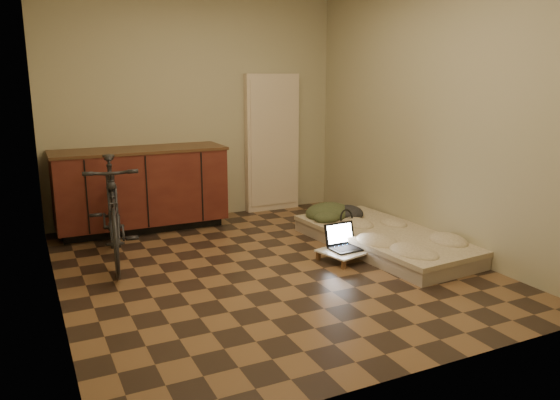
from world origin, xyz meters
name	(u,v)px	position (x,y,z in m)	size (l,w,h in m)	color
room_shell	(267,122)	(0.00, 0.00, 1.30)	(3.50, 4.00, 2.60)	brown
cabinets	(141,189)	(-0.75, 1.70, 0.47)	(1.84, 0.62, 0.91)	black
appliance_panel	(272,143)	(0.95, 1.94, 0.85)	(0.70, 0.10, 1.70)	beige
bicycle	(112,205)	(-1.20, 0.77, 0.53)	(0.48, 1.63, 1.06)	black
futon	(386,239)	(1.30, 0.01, 0.08)	(1.09, 2.03, 0.17)	tan
clothing_pile	(334,207)	(1.13, 0.73, 0.28)	(0.55, 0.46, 0.22)	#353F25
headphones	(347,218)	(1.06, 0.37, 0.24)	(0.22, 0.21, 0.15)	black
lap_desk	(351,249)	(0.80, -0.12, 0.09)	(0.67, 0.52, 0.10)	brown
laptop	(345,243)	(0.75, -0.09, 0.15)	(0.33, 0.30, 0.22)	black
mouse	(370,243)	(1.03, -0.10, 0.12)	(0.06, 0.10, 0.03)	silver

